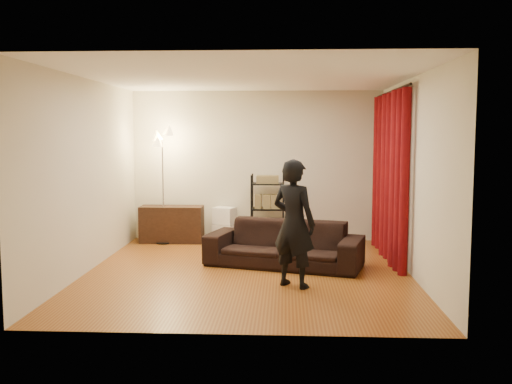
# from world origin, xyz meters

# --- Properties ---
(floor) EXTENTS (5.00, 5.00, 0.00)m
(floor) POSITION_xyz_m (0.00, 0.00, 0.00)
(floor) COLOR brown
(floor) RESTS_ON ground
(ceiling) EXTENTS (5.00, 5.00, 0.00)m
(ceiling) POSITION_xyz_m (0.00, 0.00, 2.70)
(ceiling) COLOR white
(ceiling) RESTS_ON ground
(wall_back) EXTENTS (5.00, 0.00, 5.00)m
(wall_back) POSITION_xyz_m (0.00, 2.50, 1.35)
(wall_back) COLOR beige
(wall_back) RESTS_ON ground
(wall_front) EXTENTS (5.00, 0.00, 5.00)m
(wall_front) POSITION_xyz_m (0.00, -2.50, 1.35)
(wall_front) COLOR beige
(wall_front) RESTS_ON ground
(wall_left) EXTENTS (0.00, 5.00, 5.00)m
(wall_left) POSITION_xyz_m (-2.25, 0.00, 1.35)
(wall_left) COLOR beige
(wall_left) RESTS_ON ground
(wall_right) EXTENTS (0.00, 5.00, 5.00)m
(wall_right) POSITION_xyz_m (2.25, 0.00, 1.35)
(wall_right) COLOR beige
(wall_right) RESTS_ON ground
(curtain_rod) EXTENTS (0.04, 2.65, 0.04)m
(curtain_rod) POSITION_xyz_m (2.15, 1.12, 2.58)
(curtain_rod) COLOR black
(curtain_rod) RESTS_ON wall_right
(curtain) EXTENTS (0.22, 2.65, 2.55)m
(curtain) POSITION_xyz_m (2.13, 1.12, 1.28)
(curtain) COLOR #630909
(curtain) RESTS_ON ground
(sofa) EXTENTS (2.40, 1.46, 0.66)m
(sofa) POSITION_xyz_m (0.51, 0.40, 0.33)
(sofa) COLOR black
(sofa) RESTS_ON ground
(person) EXTENTS (0.71, 0.65, 1.62)m
(person) POSITION_xyz_m (0.63, -0.72, 0.81)
(person) COLOR black
(person) RESTS_ON ground
(media_cabinet) EXTENTS (1.11, 0.42, 0.65)m
(media_cabinet) POSITION_xyz_m (-1.50, 2.15, 0.32)
(media_cabinet) COLOR black
(media_cabinet) RESTS_ON ground
(storage_boxes) EXTENTS (0.46, 0.42, 0.62)m
(storage_boxes) POSITION_xyz_m (-0.57, 2.31, 0.31)
(storage_boxes) COLOR silver
(storage_boxes) RESTS_ON ground
(wire_shelf) EXTENTS (0.64, 0.52, 1.22)m
(wire_shelf) POSITION_xyz_m (0.21, 2.16, 0.61)
(wire_shelf) COLOR black
(wire_shelf) RESTS_ON ground
(floor_lamp) EXTENTS (0.38, 0.38, 2.01)m
(floor_lamp) POSITION_xyz_m (-1.63, 2.03, 1.00)
(floor_lamp) COLOR silver
(floor_lamp) RESTS_ON ground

